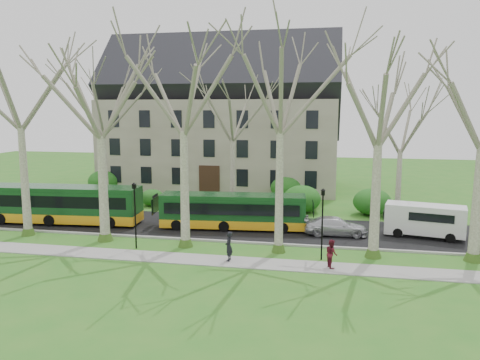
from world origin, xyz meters
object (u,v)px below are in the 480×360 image
pedestrian_a (229,246)px  sedan (336,226)px  bus_lead (64,204)px  van_a (425,221)px  bus_follow (233,211)px  pedestrian_b (331,253)px

pedestrian_a → sedan: bearing=136.7°
bus_lead → van_a: 27.42m
bus_follow → pedestrian_b: (7.37, -7.53, -0.54)m
sedan → pedestrian_a: 9.47m
bus_follow → pedestrian_b: bus_follow is taller
pedestrian_a → pedestrian_b: 6.05m
van_a → bus_lead: bearing=-165.3°
sedan → van_a: size_ratio=0.85×
bus_lead → van_a: bus_lead is taller
pedestrian_b → sedan: bearing=-22.7°
sedan → pedestrian_b: 7.09m
bus_follow → pedestrian_a: 7.62m
bus_lead → pedestrian_b: (20.92, -6.64, -0.71)m
bus_lead → pedestrian_b: bus_lead is taller
bus_follow → pedestrian_a: (1.32, -7.49, -0.46)m
pedestrian_a → bus_lead: bearing=-115.3°
bus_follow → sedan: bearing=-8.4°
pedestrian_b → bus_lead: bearing=52.1°
sedan → van_a: bearing=-86.6°
bus_lead → pedestrian_b: bearing=-21.6°
bus_lead → van_a: bearing=-1.6°
bus_lead → sedan: (21.21, 0.44, -0.88)m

